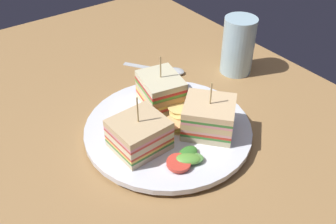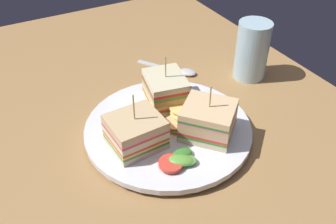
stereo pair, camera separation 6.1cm
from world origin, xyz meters
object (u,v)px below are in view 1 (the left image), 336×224
drinking_glass (238,50)px  plate (168,129)px  sandwich_wedge_0 (139,134)px  sandwich_wedge_1 (209,117)px  chip_pile (179,118)px  sandwich_wedge_2 (161,91)px  spoon (168,70)px

drinking_glass → plate: bearing=-71.1°
sandwich_wedge_0 → sandwich_wedge_1: bearing=-19.2°
sandwich_wedge_1 → drinking_glass: (-12.73, 18.97, 0.55)cm
plate → chip_pile: size_ratio=3.61×
chip_pile → sandwich_wedge_1: bearing=35.4°
sandwich_wedge_2 → spoon: (-10.12, 9.05, -4.12)cm
sandwich_wedge_2 → drinking_glass: (-2.12, 20.82, 0.53)cm
sandwich_wedge_1 → chip_pile: (-4.08, -2.90, -1.50)cm
sandwich_wedge_1 → drinking_glass: 22.85cm
plate → sandwich_wedge_2: (-5.96, 2.84, 3.45)cm
plate → sandwich_wedge_0: (1.40, -6.45, 3.24)cm
sandwich_wedge_1 → spoon: sandwich_wedge_1 is taller
drinking_glass → sandwich_wedge_1: bearing=-56.1°
drinking_glass → sandwich_wedge_0: bearing=-72.5°
sandwich_wedge_2 → drinking_glass: bearing=107.1°
spoon → drinking_glass: size_ratio=1.05×
sandwich_wedge_0 → sandwich_wedge_2: same height
plate → chip_pile: chip_pile is taller
chip_pile → spoon: size_ratio=0.62×
sandwich_wedge_0 → chip_pile: (-0.83, 8.24, -1.32)cm
plate → sandwich_wedge_1: (4.65, 4.69, 3.42)cm
plate → sandwich_wedge_1: 7.44cm
sandwich_wedge_2 → sandwich_wedge_1: bearing=21.2°
sandwich_wedge_1 → sandwich_wedge_2: bearing=-31.8°
plate → sandwich_wedge_2: size_ratio=2.92×
sandwich_wedge_0 → drinking_glass: size_ratio=0.81×
chip_pile → sandwich_wedge_2: bearing=170.9°
sandwich_wedge_2 → chip_pile: bearing=2.2°
sandwich_wedge_0 → sandwich_wedge_2: 11.86cm
sandwich_wedge_1 → chip_pile: bearing=-6.3°
drinking_glass → chip_pile: bearing=-68.4°
sandwich_wedge_0 → spoon: sandwich_wedge_0 is taller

